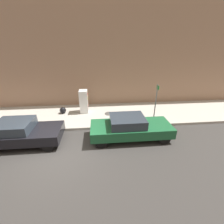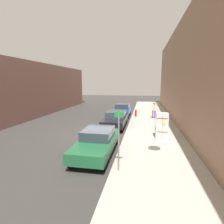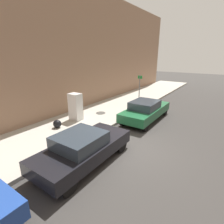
{
  "view_description": "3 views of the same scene",
  "coord_description": "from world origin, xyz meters",
  "px_view_note": "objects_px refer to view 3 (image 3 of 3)",
  "views": [
    {
      "loc": [
        6.38,
        2.13,
        5.08
      ],
      "look_at": [
        -1.5,
        2.89,
        1.5
      ],
      "focal_mm": 24.0,
      "sensor_mm": 36.0,
      "label": 1
    },
    {
      "loc": [
        -3.49,
        12.84,
        3.94
      ],
      "look_at": [
        -0.99,
        -0.66,
        1.59
      ],
      "focal_mm": 28.0,
      "sensor_mm": 36.0,
      "label": 2
    },
    {
      "loc": [
        3.5,
        -6.74,
        4.32
      ],
      "look_at": [
        -2.15,
        1.5,
        1.01
      ],
      "focal_mm": 28.0,
      "sensor_mm": 36.0,
      "label": 3
    }
  ],
  "objects_px": {
    "discarded_refrigerator": "(76,107)",
    "trash_bag": "(57,124)",
    "parked_sedan_dark": "(83,148)",
    "street_sign_post": "(139,90)",
    "parked_sedan_green": "(145,110)"
  },
  "relations": [
    {
      "from": "street_sign_post",
      "to": "parked_sedan_dark",
      "type": "bearing_deg",
      "value": -79.69
    },
    {
      "from": "discarded_refrigerator",
      "to": "street_sign_post",
      "type": "distance_m",
      "value": 5.39
    },
    {
      "from": "trash_bag",
      "to": "parked_sedan_green",
      "type": "bearing_deg",
      "value": 51.61
    },
    {
      "from": "street_sign_post",
      "to": "parked_sedan_dark",
      "type": "relative_size",
      "value": 0.61
    },
    {
      "from": "discarded_refrigerator",
      "to": "trash_bag",
      "type": "height_order",
      "value": "discarded_refrigerator"
    },
    {
      "from": "discarded_refrigerator",
      "to": "parked_sedan_dark",
      "type": "relative_size",
      "value": 0.4
    },
    {
      "from": "street_sign_post",
      "to": "parked_sedan_dark",
      "type": "height_order",
      "value": "street_sign_post"
    },
    {
      "from": "discarded_refrigerator",
      "to": "parked_sedan_green",
      "type": "relative_size",
      "value": 0.38
    },
    {
      "from": "parked_sedan_dark",
      "to": "trash_bag",
      "type": "bearing_deg",
      "value": 156.45
    },
    {
      "from": "street_sign_post",
      "to": "parked_sedan_green",
      "type": "xyz_separation_m",
      "value": [
        1.47,
        -1.97,
        -0.94
      ]
    },
    {
      "from": "parked_sedan_dark",
      "to": "parked_sedan_green",
      "type": "distance_m",
      "value": 6.11
    },
    {
      "from": "discarded_refrigerator",
      "to": "trash_bag",
      "type": "distance_m",
      "value": 1.77
    },
    {
      "from": "discarded_refrigerator",
      "to": "parked_sedan_green",
      "type": "bearing_deg",
      "value": 38.03
    },
    {
      "from": "trash_bag",
      "to": "parked_sedan_dark",
      "type": "bearing_deg",
      "value": -23.55
    },
    {
      "from": "discarded_refrigerator",
      "to": "street_sign_post",
      "type": "xyz_separation_m",
      "value": [
        2.23,
        4.87,
        0.61
      ]
    }
  ]
}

